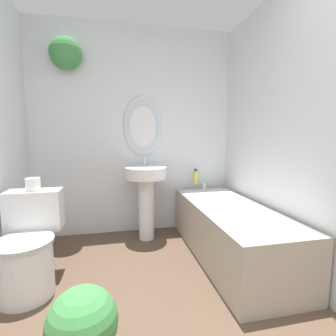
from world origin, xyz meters
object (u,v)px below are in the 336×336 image
Objects in this scene: bathtub at (230,230)px; shampoo_bottle at (196,177)px; potted_plant at (83,332)px; toilet_paper_roll at (33,184)px; toilet at (28,249)px; pedestal_sink at (146,189)px.

bathtub is 8.94× the size of shampoo_bottle.
toilet_paper_roll is at bearing 115.38° from potted_plant.
toilet is at bearing -150.97° from shampoo_bottle.
potted_plant is at bearing -59.52° from toilet.
pedestal_sink reaches higher than bathtub.
bathtub is 3.46× the size of potted_plant.
toilet_paper_roll is at bearing -151.10° from pedestal_sink.
toilet_paper_roll reaches higher than potted_plant.
bathtub is (1.70, 0.15, -0.06)m from toilet.
shampoo_bottle is 1.74m from toilet_paper_roll.
toilet_paper_roll is at bearing 90.00° from toilet.
shampoo_bottle is (1.60, 0.89, 0.34)m from toilet.
toilet is 1.25m from pedestal_sink.
toilet_paper_roll reaches higher than toilet.
bathtub reaches higher than potted_plant.
potted_plant is (-1.21, -0.98, -0.01)m from bathtub.
toilet_paper_roll is (-0.97, -0.54, 0.20)m from pedestal_sink.
pedestal_sink is 8.31× the size of toilet_paper_roll.
toilet_paper_roll is at bearing 178.26° from bathtub.
bathtub is at bearing -1.74° from toilet_paper_roll.
toilet_paper_roll is (0.00, 0.20, 0.45)m from toilet.
shampoo_bottle is 1.64× the size of toilet_paper_roll.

